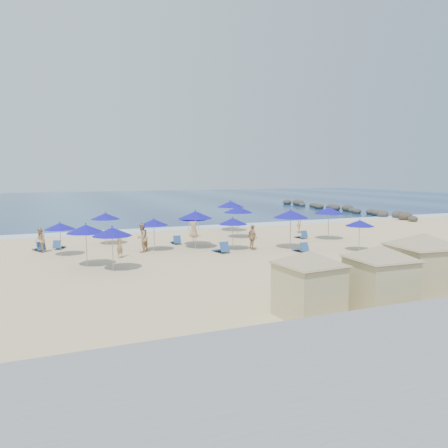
{
  "coord_description": "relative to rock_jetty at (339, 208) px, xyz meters",
  "views": [
    {
      "loc": [
        -11.79,
        -21.78,
        5.09
      ],
      "look_at": [
        -1.47,
        3.0,
        1.88
      ],
      "focal_mm": 35.0,
      "sensor_mm": 36.0,
      "label": 1
    }
  ],
  "objects": [
    {
      "name": "ocean",
      "position": [
        -24.01,
        30.1,
        -0.33
      ],
      "size": [
        160.0,
        80.0,
        0.06
      ],
      "primitive_type": "cube",
      "color": "navy",
      "rests_on": "ground"
    },
    {
      "name": "umbrella_12",
      "position": [
        -26.49,
        -19.42,
        1.9
      ],
      "size": [
        2.3,
        2.3,
        2.61
      ],
      "color": "#A5A8AD",
      "rests_on": "ground"
    },
    {
      "name": "beach_chair_1",
      "position": [
        -34.96,
        -16.06,
        -0.15
      ],
      "size": [
        0.9,
        1.24,
        0.63
      ],
      "color": "#264C8E",
      "rests_on": "ground"
    },
    {
      "name": "beach_chair_4",
      "position": [
        -20.66,
        -23.23,
        -0.13
      ],
      "size": [
        0.58,
        1.24,
        0.68
      ],
      "color": "#264C8E",
      "rests_on": "ground"
    },
    {
      "name": "umbrella_9",
      "position": [
        -20.95,
        -12.48,
        1.99
      ],
      "size": [
        2.38,
        2.38,
        2.71
      ],
      "color": "#A5A8AD",
      "rests_on": "ground"
    },
    {
      "name": "umbrella_10",
      "position": [
        -15.98,
        -19.62,
        1.85
      ],
      "size": [
        2.24,
        2.24,
        2.55
      ],
      "color": "#A5A8AD",
      "rests_on": "ground"
    },
    {
      "name": "rock_jetty",
      "position": [
        0.0,
        0.0,
        0.0
      ],
      "size": [
        2.56,
        26.66,
        0.96
      ],
      "color": "#2F2B27",
      "rests_on": "ground"
    },
    {
      "name": "umbrella_6",
      "position": [
        -24.41,
        -20.83,
        1.54
      ],
      "size": [
        1.93,
        1.93,
        2.19
      ],
      "color": "#A5A8AD",
      "rests_on": "ground"
    },
    {
      "name": "beachgoer_4",
      "position": [
        -24.99,
        -14.51,
        0.53
      ],
      "size": [
        1.0,
        0.79,
        1.79
      ],
      "primitive_type": "imported",
      "rotation": [
        0.0,
        0.0,
        6.0
      ],
      "color": "tan",
      "rests_on": "ground"
    },
    {
      "name": "beachgoer_3",
      "position": [
        -16.1,
        -15.6,
        0.45
      ],
      "size": [
        1.03,
        1.2,
        1.62
      ],
      "primitive_type": "imported",
      "rotation": [
        0.0,
        0.0,
        4.2
      ],
      "color": "tan",
      "rests_on": "ground"
    },
    {
      "name": "beach_chair_2",
      "position": [
        -27.19,
        -17.13,
        -0.14
      ],
      "size": [
        0.54,
        1.18,
        0.65
      ],
      "color": "#264C8E",
      "rests_on": "ground"
    },
    {
      "name": "ground",
      "position": [
        -24.01,
        -24.9,
        -0.36
      ],
      "size": [
        160.0,
        160.0,
        0.0
      ],
      "primitive_type": "plane",
      "color": "beige",
      "rests_on": "ground"
    },
    {
      "name": "umbrella_0",
      "position": [
        -34.91,
        -18.66,
        1.47
      ],
      "size": [
        1.85,
        1.85,
        2.11
      ],
      "color": "#A5A8AD",
      "rests_on": "ground"
    },
    {
      "name": "surf_line",
      "position": [
        -24.01,
        -9.4,
        -0.32
      ],
      "size": [
        160.0,
        2.5,
        0.08
      ],
      "primitive_type": "cube",
      "color": "white",
      "rests_on": "ground"
    },
    {
      "name": "beachgoer_5",
      "position": [
        -36.06,
        -16.99,
        0.43
      ],
      "size": [
        0.76,
        0.89,
        1.59
      ],
      "primitive_type": "imported",
      "rotation": [
        0.0,
        0.0,
        4.93
      ],
      "color": "tan",
      "rests_on": "ground"
    },
    {
      "name": "umbrella_1",
      "position": [
        -33.73,
        -22.42,
        1.69
      ],
      "size": [
        2.08,
        2.08,
        2.37
      ],
      "color": "#A5A8AD",
      "rests_on": "ground"
    },
    {
      "name": "trash_bin",
      "position": [
        -23.15,
        -30.1,
        0.03
      ],
      "size": [
        1.02,
        1.02,
        0.77
      ],
      "primitive_type": "cube",
      "rotation": [
        0.0,
        0.0,
        0.41
      ],
      "color": "black",
      "rests_on": "ground"
    },
    {
      "name": "umbrella_11",
      "position": [
        -17.09,
        -24.4,
        1.47
      ],
      "size": [
        1.85,
        1.85,
        2.11
      ],
      "color": "#A5A8AD",
      "rests_on": "ground"
    },
    {
      "name": "umbrella_3",
      "position": [
        -32.58,
        -24.0,
        1.68
      ],
      "size": [
        2.07,
        2.07,
        2.35
      ],
      "color": "#A5A8AD",
      "rests_on": "ground"
    },
    {
      "name": "beach_chair_5",
      "position": [
        -17.49,
        -18.33,
        -0.14
      ],
      "size": [
        0.6,
        1.2,
        0.64
      ],
      "color": "#264C8E",
      "rests_on": "ground"
    },
    {
      "name": "cabana_2",
      "position": [
        -21.93,
        -33.97,
        1.33
      ],
      "size": [
        4.7,
        4.7,
        2.96
      ],
      "color": "#C3B685",
      "rests_on": "ground"
    },
    {
      "name": "umbrella_4",
      "position": [
        -26.24,
        -18.14,
        1.66
      ],
      "size": [
        2.05,
        2.05,
        2.33
      ],
      "color": "#A5A8AD",
      "rests_on": "ground"
    },
    {
      "name": "beachgoer_2",
      "position": [
        -23.2,
        -21.28,
        0.47
      ],
      "size": [
        0.49,
        1.01,
        1.66
      ],
      "primitive_type": "imported",
      "rotation": [
        0.0,
        0.0,
        1.67
      ],
      "color": "tan",
      "rests_on": "ground"
    },
    {
      "name": "umbrella_2",
      "position": [
        -31.79,
        -15.48,
        1.66
      ],
      "size": [
        2.05,
        2.05,
        2.33
      ],
      "color": "#A5A8AD",
      "rests_on": "ground"
    },
    {
      "name": "beach_chair_3",
      "position": [
        -25.45,
        -21.47,
        -0.1
      ],
      "size": [
        0.76,
        1.42,
        0.75
      ],
      "color": "#264C8E",
      "rests_on": "ground"
    },
    {
      "name": "umbrella_5",
      "position": [
        -29.24,
        -19.17,
        1.51
      ],
      "size": [
        1.9,
        1.9,
        2.16
      ],
      "color": "#A5A8AD",
      "rests_on": "ground"
    },
    {
      "name": "beachgoer_1",
      "position": [
        -30.07,
        -19.31,
        0.58
      ],
      "size": [
        1.15,
        1.16,
        1.89
      ],
      "primitive_type": "imported",
      "rotation": [
        0.0,
        0.0,
        3.97
      ],
      "color": "tan",
      "rests_on": "ground"
    },
    {
      "name": "beachgoer_0",
      "position": [
        -31.72,
        -20.69,
        0.43
      ],
      "size": [
        0.67,
        0.68,
        1.57
      ],
      "primitive_type": "imported",
      "rotation": [
        0.0,
        0.0,
        3.95
      ],
      "color": "tan",
      "rests_on": "ground"
    },
    {
      "name": "umbrella_7",
      "position": [
        -21.95,
        -16.25,
        1.85
      ],
      "size": [
        2.25,
        2.25,
        2.56
      ],
      "color": "#A5A8AD",
      "rests_on": "ground"
    },
    {
      "name": "cabana_1",
      "position": [
        -24.58,
        -34.53,
        1.19
      ],
      "size": [
        4.31,
        4.31,
        2.71
      ],
      "color": "#C3B685",
      "rests_on": "ground"
    },
    {
      "name": "umbrella_8",
      "position": [
        -20.73,
        -21.96,
        1.97
      ],
      "size": [
        2.36,
        2.36,
        2.69
      ],
      "color": "#A5A8AD",
      "rests_on": "ground"
    },
    {
      "name": "beach_chair_0",
      "position": [
        -36.13,
        -16.4,
        -0.14
      ],
      "size": [
        0.88,
        1.29,
        0.65
      ],
      "color": "#264C8E",
      "rests_on": "ground"
    },
    {
      "name": "cabana_0",
      "position": [
        -27.34,
        -34.09,
        1.14
      ],
      "size": [
        4.16,
        4.16,
        2.62
      ],
      "color": "#C3B685",
      "rests_on": "ground"
    }
  ]
}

